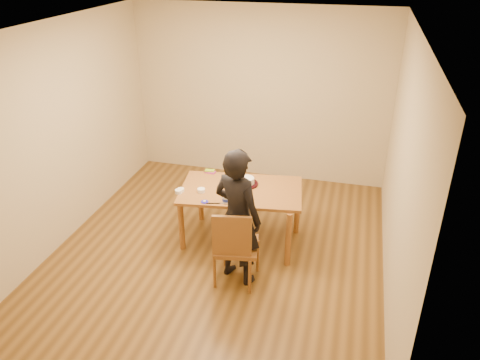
% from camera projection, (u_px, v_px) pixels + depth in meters
% --- Properties ---
extents(room_shell, '(4.00, 4.50, 2.70)m').
position_uv_depth(room_shell, '(226.00, 140.00, 5.59)').
color(room_shell, brown).
rests_on(room_shell, ground).
extents(dining_table, '(1.59, 1.07, 0.04)m').
position_uv_depth(dining_table, '(241.00, 190.00, 5.76)').
color(dining_table, brown).
rests_on(dining_table, floor).
extents(dining_chair, '(0.54, 0.54, 0.04)m').
position_uv_depth(dining_chair, '(237.00, 246.00, 5.19)').
color(dining_chair, brown).
rests_on(dining_chair, floor).
extents(cake_plate, '(0.29, 0.29, 0.02)m').
position_uv_depth(cake_plate, '(246.00, 184.00, 5.86)').
color(cake_plate, '#BD0C36').
rests_on(cake_plate, dining_table).
extents(cake, '(0.20, 0.20, 0.06)m').
position_uv_depth(cake, '(247.00, 181.00, 5.84)').
color(cake, white).
rests_on(cake, cake_plate).
extents(frosting_dome, '(0.19, 0.19, 0.03)m').
position_uv_depth(frosting_dome, '(247.00, 178.00, 5.82)').
color(frosting_dome, white).
rests_on(frosting_dome, cake).
extents(frosting_tub, '(0.09, 0.09, 0.08)m').
position_uv_depth(frosting_tub, '(226.00, 199.00, 5.45)').
color(frosting_tub, white).
rests_on(frosting_tub, dining_table).
extents(frosting_lid, '(0.09, 0.09, 0.01)m').
position_uv_depth(frosting_lid, '(205.00, 202.00, 5.47)').
color(frosting_lid, '#221BAF').
rests_on(frosting_lid, dining_table).
extents(frosting_dollop, '(0.04, 0.04, 0.02)m').
position_uv_depth(frosting_dollop, '(205.00, 201.00, 5.46)').
color(frosting_dollop, white).
rests_on(frosting_dollop, frosting_lid).
extents(ramekin_green, '(0.09, 0.09, 0.04)m').
position_uv_depth(ramekin_green, '(179.00, 191.00, 5.66)').
color(ramekin_green, white).
rests_on(ramekin_green, dining_table).
extents(ramekin_yellow, '(0.09, 0.09, 0.04)m').
position_uv_depth(ramekin_yellow, '(201.00, 190.00, 5.68)').
color(ramekin_yellow, white).
rests_on(ramekin_yellow, dining_table).
extents(ramekin_multi, '(0.08, 0.08, 0.04)m').
position_uv_depth(ramekin_multi, '(181.00, 190.00, 5.70)').
color(ramekin_multi, white).
rests_on(ramekin_multi, dining_table).
extents(candy_box_pink, '(0.14, 0.08, 0.02)m').
position_uv_depth(candy_box_pink, '(210.00, 172.00, 6.16)').
color(candy_box_pink, '#E73680').
rests_on(candy_box_pink, dining_table).
extents(candy_box_green, '(0.13, 0.07, 0.02)m').
position_uv_depth(candy_box_green, '(210.00, 171.00, 6.15)').
color(candy_box_green, green).
rests_on(candy_box_green, candy_box_pink).
extents(spatula, '(0.16, 0.06, 0.01)m').
position_uv_depth(spatula, '(213.00, 203.00, 5.43)').
color(spatula, black).
rests_on(spatula, dining_table).
extents(person, '(0.69, 0.57, 1.61)m').
position_uv_depth(person, '(238.00, 217.00, 5.07)').
color(person, black).
rests_on(person, floor).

